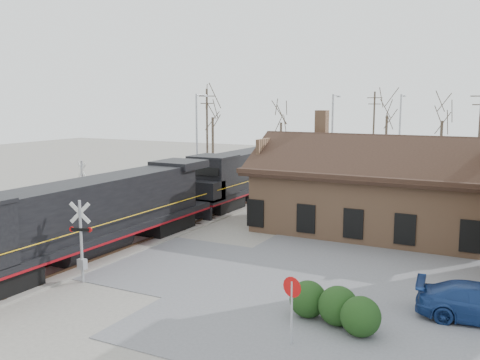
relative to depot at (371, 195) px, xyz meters
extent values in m
plane|color=#9A958B|center=(-11.99, -12.00, -2.41)|extent=(140.00, 140.00, 0.00)
cube|color=#5D5D62|center=(-11.99, -12.00, -2.39)|extent=(60.00, 9.00, 0.03)
cube|color=#5D5D62|center=(6.01, -8.00, -2.39)|extent=(22.00, 26.00, 0.03)
cube|color=#9A958B|center=(-11.99, 3.00, -2.35)|extent=(3.40, 90.00, 0.12)
cube|color=#473323|center=(-12.71, 3.00, -2.24)|extent=(0.08, 90.00, 0.14)
cube|color=#473323|center=(-11.27, 3.00, -2.24)|extent=(0.08, 90.00, 0.14)
cube|color=#9A958B|center=(-16.49, 3.00, -2.35)|extent=(3.40, 90.00, 0.12)
cube|color=#473323|center=(-17.21, 3.00, -2.24)|extent=(0.08, 90.00, 0.14)
cube|color=#473323|center=(-15.77, 3.00, -2.24)|extent=(0.08, 90.00, 0.14)
cube|color=#9F7252|center=(0.01, 0.00, -0.41)|extent=(14.00, 8.00, 4.00)
cube|color=black|center=(0.01, 0.00, 1.69)|extent=(15.20, 9.20, 0.30)
cube|color=black|center=(0.01, -2.30, 2.69)|extent=(15.00, 4.71, 2.66)
cube|color=black|center=(0.01, 2.30, 2.69)|extent=(15.00, 4.71, 2.66)
cube|color=#9F7252|center=(-3.99, 1.50, 4.39)|extent=(0.80, 0.80, 2.20)
cube|color=black|center=(-11.99, -6.68, -1.85)|extent=(2.51, 4.02, 1.00)
cube|color=black|center=(-11.99, -13.20, -1.05)|extent=(3.01, 20.09, 0.35)
cube|color=maroon|center=(-11.99, -13.20, -1.27)|extent=(3.03, 20.09, 0.12)
cube|color=black|center=(-11.99, -11.95, 0.51)|extent=(2.61, 14.56, 2.81)
cube|color=black|center=(-11.99, 0.86, -1.85)|extent=(2.51, 4.02, 1.00)
cube|color=black|center=(-11.99, 13.91, -1.85)|extent=(2.51, 4.02, 1.00)
cube|color=black|center=(-11.99, 7.38, -1.05)|extent=(3.01, 20.09, 0.35)
cube|color=maroon|center=(-11.99, 7.38, -1.27)|extent=(3.03, 20.09, 0.12)
cube|color=black|center=(-11.99, 8.64, 0.51)|extent=(2.61, 14.56, 2.81)
cube|color=black|center=(-11.99, -0.05, 0.51)|extent=(3.01, 2.81, 2.81)
cube|color=black|center=(-11.99, -1.76, -0.35)|extent=(3.01, 1.81, 1.41)
cube|color=black|center=(-11.99, -2.76, -1.85)|extent=(2.81, 0.25, 1.00)
cylinder|color=#A5A8AD|center=(-9.56, -16.53, -0.42)|extent=(0.14, 0.14, 3.97)
cube|color=silver|center=(-9.56, -16.53, 0.97)|extent=(1.00, 0.37, 1.04)
cube|color=silver|center=(-9.56, -16.53, 0.97)|extent=(1.00, 0.37, 1.04)
cube|color=black|center=(-9.56, -16.53, 0.18)|extent=(0.90, 0.43, 0.15)
cylinder|color=#B20C0C|center=(-9.99, -16.67, 0.18)|extent=(0.25, 0.15, 0.24)
cylinder|color=#B20C0C|center=(-9.14, -16.39, 0.18)|extent=(0.25, 0.15, 0.24)
cube|color=#A5A8AD|center=(-9.56, -16.53, -1.51)|extent=(0.40, 0.30, 0.50)
cylinder|color=#A5A8AD|center=(-18.50, -7.10, -0.19)|extent=(0.16, 0.16, 4.43)
cube|color=silver|center=(-18.50, -7.10, 1.36)|extent=(1.11, 0.40, 1.16)
cube|color=silver|center=(-18.50, -7.10, 1.36)|extent=(1.11, 0.40, 1.16)
cube|color=black|center=(-18.50, -7.10, 0.47)|extent=(0.99, 0.46, 0.17)
cylinder|color=#B20C0C|center=(-18.02, -7.26, 0.47)|extent=(0.28, 0.16, 0.27)
cylinder|color=#B20C0C|center=(-18.97, -6.95, 0.47)|extent=(0.28, 0.16, 0.27)
cube|color=#A5A8AD|center=(-18.50, -7.10, -1.41)|extent=(0.44, 0.33, 0.55)
cylinder|color=#A5A8AD|center=(1.76, -18.08, -1.23)|extent=(0.09, 0.09, 2.35)
cylinder|color=#B20C0C|center=(1.76, -18.08, -0.27)|extent=(0.73, 0.23, 0.75)
sphere|color=black|center=(1.40, -15.46, -1.67)|extent=(1.48, 1.48, 1.48)
sphere|color=black|center=(2.71, -15.67, -1.64)|extent=(1.54, 1.54, 1.54)
sphere|color=black|center=(3.73, -16.22, -1.66)|extent=(1.49, 1.49, 1.49)
cylinder|color=#A5A8AD|center=(-18.40, 7.82, 2.19)|extent=(0.18, 0.18, 9.18)
cylinder|color=#A5A8AD|center=(-18.40, 8.72, 6.68)|extent=(0.12, 1.80, 0.12)
cube|color=#A5A8AD|center=(-18.40, 9.52, 6.58)|extent=(0.25, 0.50, 0.12)
cylinder|color=#A5A8AD|center=(-6.13, 10.59, 2.15)|extent=(0.18, 0.18, 9.12)
cylinder|color=#A5A8AD|center=(-6.13, 11.49, 6.61)|extent=(0.12, 1.80, 0.12)
cube|color=#A5A8AD|center=(-6.13, 12.29, 6.51)|extent=(0.25, 0.50, 0.12)
cylinder|color=#A5A8AD|center=(-2.21, 20.17, 2.19)|extent=(0.18, 0.18, 9.20)
cylinder|color=#A5A8AD|center=(-2.21, 21.07, 6.69)|extent=(0.12, 1.80, 0.12)
cube|color=#A5A8AD|center=(-2.21, 21.87, 6.59)|extent=(0.25, 0.50, 0.12)
cylinder|color=#382D23|center=(-22.42, 16.37, 2.52)|extent=(0.24, 0.24, 9.85)
cube|color=#382D23|center=(-22.42, 16.37, 6.64)|extent=(2.00, 0.10, 0.10)
cube|color=#382D23|center=(-22.42, 16.37, 5.84)|extent=(1.60, 0.10, 0.10)
cylinder|color=#382D23|center=(-8.50, 35.38, 2.45)|extent=(0.24, 0.24, 9.71)
cube|color=#382D23|center=(-8.50, 35.38, 6.51)|extent=(2.00, 0.10, 0.10)
cube|color=#382D23|center=(-8.50, 35.38, 5.71)|extent=(1.60, 0.10, 0.10)
cylinder|color=#382D23|center=(5.10, 20.48, 2.48)|extent=(0.24, 0.24, 9.78)
cylinder|color=#382D23|center=(-25.23, 22.37, 0.86)|extent=(0.32, 0.32, 6.53)
cylinder|color=#382D23|center=(-18.90, 28.99, 0.47)|extent=(0.32, 0.32, 5.76)
cylinder|color=#382D23|center=(-6.47, 33.68, 0.91)|extent=(0.32, 0.32, 6.64)
cylinder|color=#382D23|center=(0.56, 29.99, 0.74)|extent=(0.32, 0.32, 6.29)
camera|label=1|loc=(8.42, -34.76, 6.19)|focal=40.00mm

